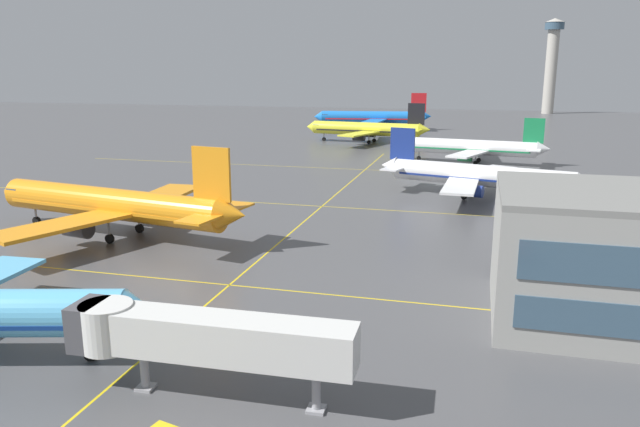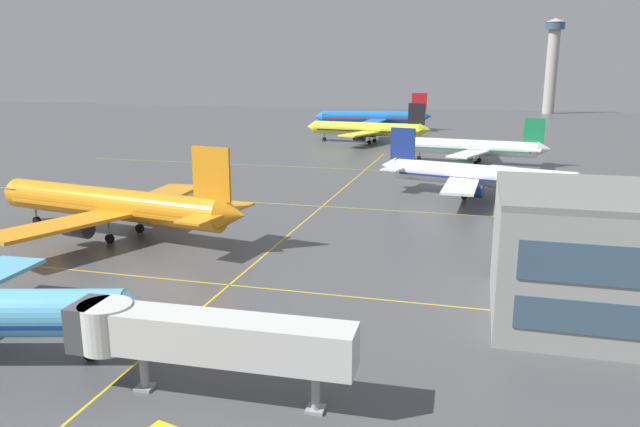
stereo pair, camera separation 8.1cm
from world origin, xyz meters
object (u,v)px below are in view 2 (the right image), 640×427
airliner_far_right_stand (367,129)px  control_tower (552,60)px  airliner_second_row (114,204)px  airliner_distant_taxiway (373,117)px  airliner_third_row (478,176)px  airliner_far_left_stand (472,147)px  jet_bridge (189,335)px

airliner_far_right_stand → control_tower: 148.34m
airliner_second_row → airliner_far_right_stand: airliner_second_row is taller
airliner_distant_taxiway → control_tower: bearing=56.2°
airliner_third_row → airliner_distant_taxiway: (-35.23, 105.36, 0.61)m
airliner_third_row → airliner_distant_taxiway: airliner_distant_taxiway is taller
airliner_third_row → airliner_far_left_stand: 37.09m
airliner_second_row → airliner_distant_taxiway: bearing=87.0°
airliner_far_left_stand → airliner_distant_taxiway: bearing=116.3°
airliner_distant_taxiway → airliner_second_row: bearing=-93.0°
jet_bridge → airliner_far_right_stand: bearing=95.8°
control_tower → airliner_far_left_stand: bearing=-100.7°
airliner_second_row → airliner_far_left_stand: bearing=60.3°
airliner_far_right_stand → jet_bridge: 135.27m
airliner_distant_taxiway → control_tower: control_tower is taller
airliner_second_row → airliner_far_right_stand: size_ratio=1.05×
airliner_second_row → jet_bridge: airliner_second_row is taller
airliner_far_left_stand → airliner_third_row: bearing=-87.7°
airliner_far_left_stand → jet_bridge: size_ratio=1.79×
jet_bridge → control_tower: bearing=80.2°
airliner_far_right_stand → airliner_distant_taxiway: (-4.84, 37.26, 0.38)m
airliner_far_right_stand → airliner_distant_taxiway: airliner_distant_taxiway is taller
airliner_far_left_stand → airliner_second_row: bearing=-119.7°
airliner_third_row → airliner_second_row: bearing=-140.6°
airliner_far_right_stand → jet_bridge: size_ratio=1.97×
airliner_second_row → control_tower: control_tower is taller
airliner_third_row → control_tower: (29.63, 202.21, 20.69)m
airliner_second_row → airliner_third_row: bearing=39.4°
airliner_second_row → airliner_third_row: 55.14m
airliner_third_row → jet_bridge: bearing=-104.1°
airliner_far_left_stand → control_tower: size_ratio=0.77×
airliner_distant_taxiway → airliner_far_left_stand: bearing=-63.7°
airliner_distant_taxiway → jet_bridge: airliner_distant_taxiway is taller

